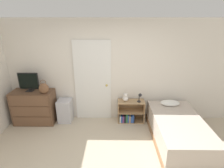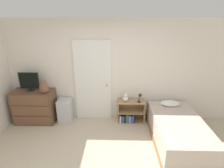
# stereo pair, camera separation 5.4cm
# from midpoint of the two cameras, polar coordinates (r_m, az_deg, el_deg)

# --- Properties ---
(wall_back) EXTENTS (10.00, 0.06, 2.55)m
(wall_back) POSITION_cam_midpoint_polar(r_m,az_deg,el_deg) (4.37, -3.06, 3.97)
(wall_back) COLOR silver
(wall_back) RESTS_ON ground_plane
(door_closed) EXTENTS (0.92, 0.09, 2.06)m
(door_closed) POSITION_cam_midpoint_polar(r_m,az_deg,el_deg) (4.43, -6.60, 0.74)
(door_closed) COLOR white
(door_closed) RESTS_ON ground_plane
(dresser) EXTENTS (1.00, 0.47, 0.86)m
(dresser) POSITION_cam_midpoint_polar(r_m,az_deg,el_deg) (4.87, -24.30, -6.87)
(dresser) COLOR brown
(dresser) RESTS_ON ground_plane
(tv) EXTENTS (0.48, 0.16, 0.46)m
(tv) POSITION_cam_midpoint_polar(r_m,az_deg,el_deg) (4.67, -25.89, 0.69)
(tv) COLOR black
(tv) RESTS_ON dresser
(handbag) EXTENTS (0.23, 0.14, 0.34)m
(handbag) POSITION_cam_midpoint_polar(r_m,az_deg,el_deg) (4.40, -21.68, -1.32)
(handbag) COLOR brown
(handbag) RESTS_ON dresser
(storage_bin) EXTENTS (0.34, 0.35, 0.60)m
(storage_bin) POSITION_cam_midpoint_polar(r_m,az_deg,el_deg) (4.72, -15.35, -8.36)
(storage_bin) COLOR silver
(storage_bin) RESTS_ON ground_plane
(bookshelf) EXTENTS (0.67, 0.32, 0.57)m
(bookshelf) POSITION_cam_midpoint_polar(r_m,az_deg,el_deg) (4.61, 5.24, -9.56)
(bookshelf) COLOR tan
(bookshelf) RESTS_ON ground_plane
(teddy_bear) EXTENTS (0.14, 0.14, 0.21)m
(teddy_bear) POSITION_cam_midpoint_polar(r_m,az_deg,el_deg) (4.39, 4.07, -4.50)
(teddy_bear) COLOR silver
(teddy_bear) RESTS_ON bookshelf
(desk_lamp) EXTENTS (0.11, 0.10, 0.23)m
(desk_lamp) POSITION_cam_midpoint_polar(r_m,az_deg,el_deg) (4.36, 8.74, -3.94)
(desk_lamp) COLOR #262628
(desk_lamp) RESTS_ON bookshelf
(bed) EXTENTS (1.04, 1.88, 0.64)m
(bed) POSITION_cam_midpoint_polar(r_m,az_deg,el_deg) (4.14, 20.26, -13.85)
(bed) COLOR #996B47
(bed) RESTS_ON ground_plane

